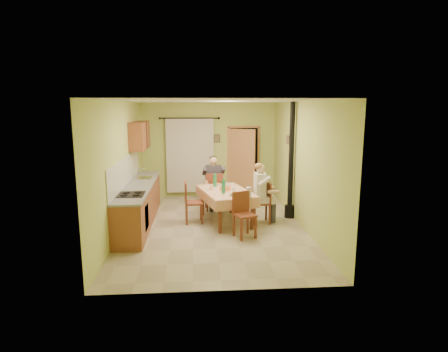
{
  "coord_description": "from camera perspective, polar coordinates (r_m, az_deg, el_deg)",
  "views": [
    {
      "loc": [
        -0.36,
        -8.12,
        2.69
      ],
      "look_at": [
        0.25,
        0.1,
        1.15
      ],
      "focal_mm": 30.0,
      "sensor_mm": 36.0,
      "label": 1
    }
  ],
  "objects": [
    {
      "name": "floor",
      "position": [
        8.57,
        -1.63,
        -7.73
      ],
      "size": [
        4.0,
        6.0,
        0.01
      ],
      "primitive_type": "cube",
      "color": "tan",
      "rests_on": "ground"
    },
    {
      "name": "stove_flue",
      "position": [
        9.16,
        10.11,
        -0.06
      ],
      "size": [
        0.24,
        0.24,
        2.8
      ],
      "color": "black",
      "rests_on": "ground"
    },
    {
      "name": "dining_table",
      "position": [
        8.8,
        0.28,
        -4.64
      ],
      "size": [
        1.4,
        1.88,
        0.76
      ],
      "rotation": [
        0.0,
        0.0,
        0.25
      ],
      "color": "tan",
      "rests_on": "ground"
    },
    {
      "name": "tableware",
      "position": [
        8.59,
        0.58,
        -1.95
      ],
      "size": [
        0.96,
        1.56,
        0.33
      ],
      "color": "white",
      "rests_on": "dining_table"
    },
    {
      "name": "man_right",
      "position": [
        8.67,
        5.67,
        -1.53
      ],
      "size": [
        0.47,
        0.59,
        1.39
      ],
      "rotation": [
        0.0,
        0.0,
        1.61
      ],
      "color": "beige",
      "rests_on": "chair_right"
    },
    {
      "name": "picture_back",
      "position": [
        11.15,
        -1.09,
        5.74
      ],
      "size": [
        0.19,
        0.03,
        0.23
      ],
      "primitive_type": "cube",
      "color": "black",
      "rests_on": "room_shell"
    },
    {
      "name": "room_shell",
      "position": [
        8.18,
        -1.7,
        4.47
      ],
      "size": [
        4.04,
        6.04,
        2.82
      ],
      "color": "#C4D46D",
      "rests_on": "ground"
    },
    {
      "name": "kitchen_run",
      "position": [
        8.91,
        -12.83,
        -4.04
      ],
      "size": [
        0.64,
        3.64,
        1.56
      ],
      "color": "brown",
      "rests_on": "ground"
    },
    {
      "name": "chair_right",
      "position": [
        8.81,
        5.69,
        -5.27
      ],
      "size": [
        0.42,
        0.42,
        0.96
      ],
      "rotation": [
        0.0,
        0.0,
        1.61
      ],
      "color": "brown",
      "rests_on": "ground"
    },
    {
      "name": "doorway",
      "position": [
        11.2,
        2.88,
        2.15
      ],
      "size": [
        0.96,
        0.5,
        2.15
      ],
      "color": "black",
      "rests_on": "ground"
    },
    {
      "name": "man_far",
      "position": [
        9.75,
        -1.6,
        -0.13
      ],
      "size": [
        0.6,
        0.49,
        1.39
      ],
      "rotation": [
        0.0,
        0.0,
        0.09
      ],
      "color": "#38333D",
      "rests_on": "chair_far"
    },
    {
      "name": "chair_near",
      "position": [
        7.84,
        3.11,
        -7.27
      ],
      "size": [
        0.51,
        0.51,
        0.95
      ],
      "rotation": [
        0.0,
        0.0,
        3.52
      ],
      "color": "brown",
      "rests_on": "ground"
    },
    {
      "name": "picture_right",
      "position": [
        9.65,
        9.8,
        5.43
      ],
      "size": [
        0.03,
        0.31,
        0.21
      ],
      "primitive_type": "cube",
      "color": "brown",
      "rests_on": "room_shell"
    },
    {
      "name": "curtain",
      "position": [
        11.12,
        -5.19,
        3.16
      ],
      "size": [
        1.7,
        0.07,
        2.22
      ],
      "color": "black",
      "rests_on": "ground"
    },
    {
      "name": "upper_cabinets",
      "position": [
        9.96,
        -12.73,
        6.06
      ],
      "size": [
        0.35,
        1.4,
        0.7
      ],
      "primitive_type": "cube",
      "color": "brown",
      "rests_on": "room_shell"
    },
    {
      "name": "chair_far",
      "position": [
        9.86,
        -1.57,
        -3.5
      ],
      "size": [
        0.47,
        0.47,
        1.0
      ],
      "rotation": [
        0.0,
        0.0,
        0.09
      ],
      "color": "brown",
      "rests_on": "ground"
    },
    {
      "name": "chair_left",
      "position": [
        8.81,
        -4.7,
        -5.27
      ],
      "size": [
        0.44,
        0.44,
        0.97
      ],
      "rotation": [
        0.0,
        0.0,
        -1.51
      ],
      "color": "brown",
      "rests_on": "ground"
    }
  ]
}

